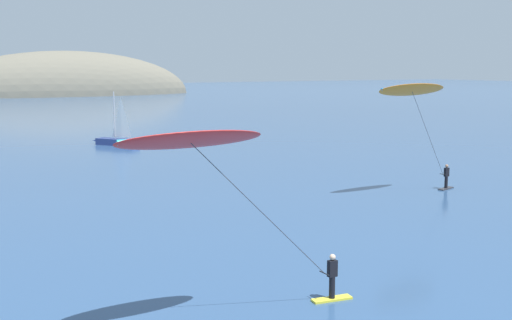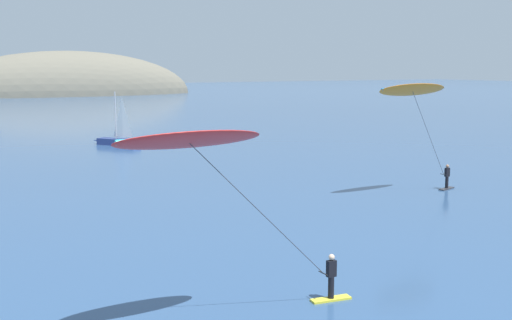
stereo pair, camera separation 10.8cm
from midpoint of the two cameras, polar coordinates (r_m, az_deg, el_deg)
The scene contains 4 objects.
headland_island at distance 193.38m, azimuth -21.54°, elevation 5.27°, with size 111.75×28.86×25.76m.
sailboat_near at distance 70.19m, azimuth -12.28°, elevation 1.83°, with size 4.08×5.49×5.70m.
kitesurfer_red at distance 19.87m, azimuth -4.71°, elevation 0.69°, with size 8.65×1.71×6.54m.
kitesurfer_orange at distance 42.77m, azimuth 14.04°, elevation 5.51°, with size 7.13×1.53×7.35m.
Camera 2 is at (-19.43, -7.15, 8.33)m, focal length 45.00 mm.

